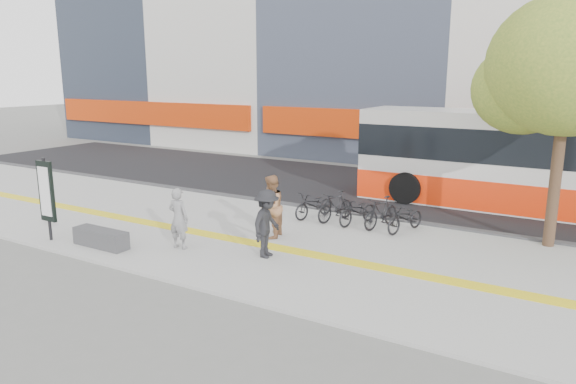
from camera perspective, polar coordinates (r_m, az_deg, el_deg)
The scene contains 13 objects.
ground at distance 13.43m, azimuth -8.23°, elevation -6.56°, with size 120.00×120.00×0.00m, color slate.
sidewalk at distance 14.55m, azimuth -4.53°, elevation -4.77°, with size 40.00×7.00×0.08m, color gray.
tactile_strip at distance 14.15m, azimuth -5.70°, elevation -5.11°, with size 40.00×0.45×0.01m, color yellow.
street at distance 20.92m, azimuth 7.34°, elevation 0.55°, with size 40.00×8.00×0.06m, color black.
curb at distance 17.40m, azimuth 2.09°, elevation -1.71°, with size 40.00×0.25×0.14m, color #323234.
bench at distance 14.28m, azimuth -19.53°, elevation -4.71°, with size 1.60×0.45×0.45m, color #323234.
signboard at distance 15.10m, azimuth -24.63°, elevation -0.05°, with size 0.55×0.10×2.20m.
street_tree at distance 14.67m, azimuth 27.92°, elevation 11.72°, with size 4.40×3.80×6.31m.
bus at distance 18.60m, azimuth 25.98°, elevation 2.53°, with size 11.72×2.78×3.12m.
bicycle_row at distance 15.49m, azimuth 7.53°, elevation -1.97°, with size 3.84×1.64×0.90m.
seated_woman at distance 13.48m, azimuth -11.72°, elevation -2.80°, with size 0.57×0.37×1.55m, color black.
pedestrian_tan at distance 14.04m, azimuth -1.84°, elevation -1.60°, with size 0.83×0.64×1.70m, color #906241.
pedestrian_dark at distance 12.58m, azimuth -2.30°, elevation -3.43°, with size 1.07×0.61×1.65m, color black.
Camera 1 is at (8.03, -9.82, 4.40)m, focal length 32.96 mm.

